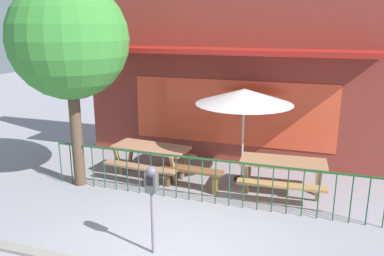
% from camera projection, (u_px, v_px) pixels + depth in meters
% --- Properties ---
extents(ground, '(40.00, 40.00, 0.00)m').
position_uv_depth(ground, '(166.00, 255.00, 6.25)').
color(ground, gray).
extents(pub_storefront, '(8.16, 1.50, 5.24)m').
position_uv_depth(pub_storefront, '(234.00, 63.00, 10.01)').
color(pub_storefront, '#47271E').
rests_on(pub_storefront, ground).
extents(patio_fence_front, '(6.88, 0.04, 0.97)m').
position_uv_depth(patio_fence_front, '(202.00, 172.00, 7.96)').
color(patio_fence_front, '#1E4F25').
rests_on(patio_fence_front, ground).
extents(picnic_table_left, '(1.91, 1.51, 0.79)m').
position_uv_depth(picnic_table_left, '(151.00, 153.00, 9.30)').
color(picnic_table_left, '#A67155').
rests_on(picnic_table_left, ground).
extents(picnic_table_right, '(1.88, 1.46, 0.79)m').
position_uv_depth(picnic_table_right, '(283.00, 168.00, 8.34)').
color(picnic_table_right, '#956E4C').
rests_on(picnic_table_right, ground).
extents(patio_umbrella, '(2.20, 2.20, 2.19)m').
position_uv_depth(patio_umbrella, '(244.00, 97.00, 8.72)').
color(patio_umbrella, black).
rests_on(patio_umbrella, ground).
extents(patio_bench, '(1.42, 0.43, 0.48)m').
position_uv_depth(patio_bench, '(192.00, 174.00, 8.70)').
color(patio_bench, brown).
rests_on(patio_bench, ground).
extents(parking_meter_near, '(0.18, 0.17, 1.48)m').
position_uv_depth(parking_meter_near, '(152.00, 187.00, 6.04)').
color(parking_meter_near, slate).
rests_on(parking_meter_near, ground).
extents(street_tree, '(2.52, 2.52, 4.53)m').
position_uv_depth(street_tree, '(69.00, 41.00, 8.18)').
color(street_tree, '#4F3B2D').
rests_on(street_tree, ground).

